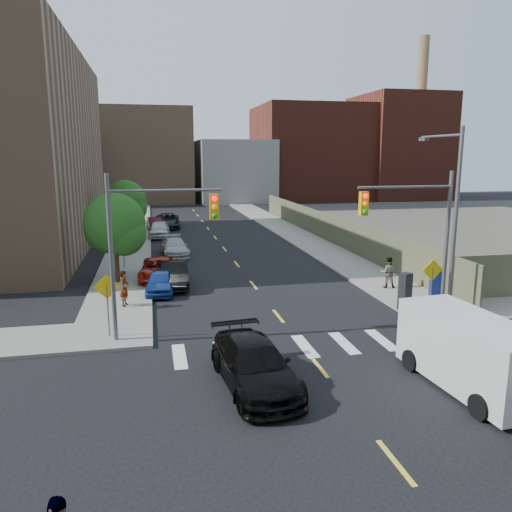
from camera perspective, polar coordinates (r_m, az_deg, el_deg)
name	(u,v)px	position (r m, az deg, el deg)	size (l,w,h in m)	color
ground	(338,391)	(17.38, 9.39, -14.97)	(160.00, 160.00, 0.00)	black
sidewalk_nw	(134,225)	(56.49, -13.76, 3.42)	(3.50, 73.00, 0.15)	gray
sidewalk_ne	(271,222)	(58.08, 1.74, 3.96)	(3.50, 73.00, 0.15)	gray
fence_north	(326,227)	(45.63, 8.02, 3.26)	(0.12, 44.00, 2.50)	#626345
gravel_lot	(490,231)	(56.39, 25.15, 2.59)	(36.00, 42.00, 0.06)	#595447
bg_bldg_west	(44,166)	(85.99, -23.07, 9.47)	(14.00, 18.00, 12.00)	#592319
bg_bldg_midwest	(148,156)	(86.44, -12.25, 11.12)	(14.00, 16.00, 15.00)	#8C6B4C
bg_bldg_center	(233,171)	(85.61, -2.64, 9.69)	(12.00, 16.00, 10.00)	gray
bg_bldg_east	(309,153)	(90.82, 6.07, 11.64)	(18.00, 18.00, 16.00)	#592319
bg_bldg_fareast	(398,147)	(95.16, 15.87, 11.87)	(14.00, 16.00, 18.00)	#592319
smokestack	(420,119)	(97.26, 18.20, 14.67)	(1.80, 1.80, 28.00)	#8C6B4C
signal_nw	(149,235)	(20.69, -12.16, 2.41)	(4.59, 0.30, 7.00)	#59595E
signal_ne	(418,226)	(23.83, 18.01, 3.28)	(4.59, 0.30, 7.00)	#59595E
streetlight_ne	(451,208)	(25.67, 21.42, 5.16)	(0.25, 3.70, 9.00)	#59595E
warn_sign_nw	(107,294)	(21.80, -16.66, -4.18)	(1.06, 0.06, 2.83)	#59595E
warn_sign_ne	(432,276)	(25.33, 19.49, -2.20)	(1.06, 0.06, 2.83)	#59595E
warn_sign_midwest	(123,241)	(34.97, -14.96, 1.72)	(1.06, 0.06, 2.83)	#59595E
tree_west_near	(115,227)	(30.86, -15.83, 3.20)	(3.66, 3.64, 5.52)	#332114
tree_west_far	(126,203)	(45.74, -14.64, 5.84)	(3.66, 3.64, 5.52)	#332114
parked_car_blue	(160,282)	(28.76, -10.87, -2.91)	(1.53, 3.79, 1.29)	navy
parked_car_black	(174,275)	(29.97, -9.31, -2.11)	(1.54, 4.42, 1.46)	black
parked_car_red	(159,269)	(31.68, -10.99, -1.50)	(2.30, 4.99, 1.39)	#A51F10
parked_car_silver	(174,247)	(39.20, -9.31, 1.03)	(1.91, 4.70, 1.36)	#AAADB2
parked_car_white	(159,229)	(48.17, -11.00, 3.03)	(1.83, 4.55, 1.55)	silver
parked_car_maroon	(155,224)	(52.49, -11.45, 3.59)	(1.44, 4.13, 1.36)	#430D14
parked_car_grey	(167,221)	(54.15, -10.10, 3.97)	(2.55, 5.53, 1.54)	black
black_sedan	(254,365)	(17.16, -0.18, -12.32)	(2.17, 5.35, 1.55)	black
cargo_van	(467,349)	(18.39, 22.94, -9.81)	(2.62, 5.58, 2.49)	silver
mailbox	(436,282)	(28.90, 19.91, -2.86)	(0.70, 0.58, 1.51)	navy
payphone	(405,291)	(25.82, 16.66, -3.87)	(0.55, 0.45, 1.85)	black
pedestrian_west	(124,288)	(26.17, -14.80, -3.58)	(0.67, 0.44, 1.83)	gray
pedestrian_east	(388,272)	(29.77, 14.84, -1.81)	(0.87, 0.68, 1.79)	gray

